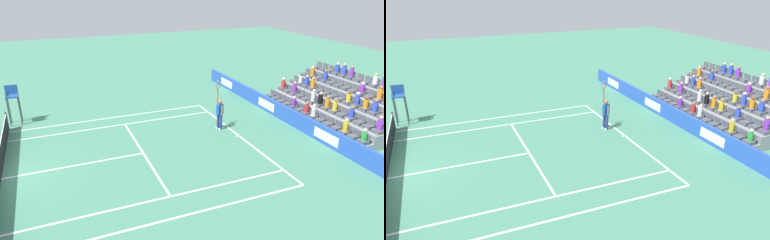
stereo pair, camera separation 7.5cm
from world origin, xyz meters
TOP-DOWN VIEW (x-y plane):
  - ground_plane at (0.00, 0.00)m, footprint 80.00×80.00m
  - line_baseline at (0.00, -11.89)m, footprint 10.97×0.10m
  - line_service at (0.00, -6.40)m, footprint 8.23×0.10m
  - line_centre_service at (0.00, -3.20)m, footprint 0.10×6.40m
  - line_singles_sideline_left at (4.12, -5.95)m, footprint 0.10×11.89m
  - line_singles_sideline_right at (-4.12, -5.95)m, footprint 0.10×11.89m
  - line_doubles_sideline_left at (5.49, -5.95)m, footprint 0.10×11.89m
  - line_doubles_sideline_right at (-5.49, -5.95)m, footprint 0.10×11.89m
  - line_centre_mark at (0.00, -11.79)m, footprint 0.10×0.20m
  - sponsor_barrier at (-0.00, -15.57)m, footprint 22.12×0.22m
  - tennis_player at (1.34, -11.32)m, footprint 0.54×0.42m
  - umpire_chair at (6.76, -0.42)m, footprint 0.70×0.70m
  - stadium_stand at (-0.01, -19.13)m, footprint 8.68×4.75m
  - loose_tennis_ball at (-0.18, -2.14)m, footprint 0.07×0.07m

SIDE VIEW (x-z plane):
  - ground_plane at x=0.00m, z-range 0.00..0.00m
  - line_baseline at x=0.00m, z-range 0.00..0.01m
  - line_service at x=0.00m, z-range 0.00..0.01m
  - line_centre_service at x=0.00m, z-range 0.00..0.01m
  - line_singles_sideline_left at x=4.12m, z-range 0.00..0.01m
  - line_singles_sideline_right at x=-4.12m, z-range 0.00..0.01m
  - line_doubles_sideline_left at x=5.49m, z-range 0.00..0.01m
  - line_doubles_sideline_right at x=-5.49m, z-range 0.00..0.01m
  - line_centre_mark at x=0.00m, z-range 0.00..0.01m
  - loose_tennis_ball at x=-0.18m, z-range 0.00..0.07m
  - sponsor_barrier at x=0.00m, z-range 0.00..0.95m
  - stadium_stand at x=-0.01m, z-range -0.69..2.35m
  - tennis_player at x=1.34m, z-range -0.43..2.42m
  - umpire_chair at x=6.76m, z-range 0.35..2.69m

